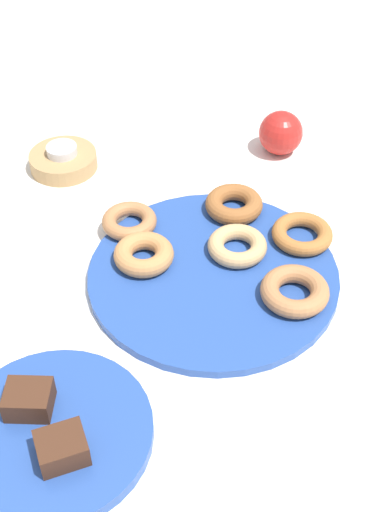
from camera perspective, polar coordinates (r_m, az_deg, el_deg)
name	(u,v)px	position (r m, az deg, el deg)	size (l,w,h in m)	color
ground_plane	(213,278)	(0.99, 1.73, -1.81)	(2.40, 2.40, 0.00)	white
donut_plate	(213,275)	(0.99, 1.74, -1.54)	(0.35, 0.35, 0.01)	#284C9E
donut_0	(302,234)	(1.04, 8.97, 1.80)	(0.09, 0.09, 0.02)	#AD6B33
donut_1	(237,246)	(1.01, 3.71, 0.83)	(0.09, 0.09, 0.02)	tan
donut_2	(144,254)	(0.99, -3.95, 0.14)	(0.09, 0.09, 0.03)	#C6844C
donut_3	(129,221)	(1.05, -5.13, 2.84)	(0.08, 0.08, 0.02)	#B27547
donut_4	(295,291)	(0.95, 8.37, -2.85)	(0.09, 0.09, 0.03)	#B27547
donut_5	(234,204)	(1.08, 3.44, 4.23)	(0.09, 0.09, 0.03)	#995B2D
cake_plate	(53,433)	(0.84, -11.25, -13.96)	(0.23, 0.23, 0.02)	#284C9E
brownie_near	(62,448)	(0.80, -10.57, -15.13)	(0.05, 0.05, 0.03)	#472819
brownie_far	(29,400)	(0.84, -13.17, -11.33)	(0.05, 0.05, 0.03)	#472819
candle_holder	(63,161)	(1.21, -10.45, 7.64)	(0.11, 0.11, 0.03)	tan
tealight	(62,150)	(1.20, -10.57, 8.48)	(0.05, 0.05, 0.01)	silver
apple	(281,133)	(1.23, 7.25, 9.93)	(0.08, 0.08, 0.08)	red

